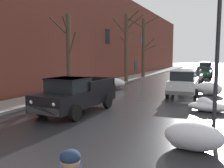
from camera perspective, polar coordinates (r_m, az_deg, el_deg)
left_sidewalk_slab at (r=23.64m, az=-1.97°, el=-0.01°), size 2.53×80.00×0.14m
brick_townhouse_facade at (r=24.46m, az=-5.78°, el=12.13°), size 0.63×80.00×10.32m
snow_bank_near_corner_left at (r=21.19m, az=-0.39°, el=0.24°), size 2.72×1.17×0.90m
snow_bank_along_left_kerb at (r=18.88m, az=21.76°, el=-1.09°), size 1.80×1.16×0.89m
snow_bank_mid_block_left at (r=17.35m, az=-6.90°, el=-1.77°), size 1.88×1.29×0.70m
snow_bank_near_corner_right at (r=7.77m, az=18.03°, el=-11.60°), size 1.71×0.98×0.84m
snow_bank_far_right_pile at (r=13.31m, az=21.48°, el=-4.78°), size 2.03×1.06×0.68m
bare_tree_second_along_sidewalk at (r=16.72m, az=-10.13°, el=6.90°), size 2.26×1.25×5.54m
bare_tree_mid_block at (r=25.91m, az=3.46°, el=9.00°), size 3.05×3.38×7.42m
bare_tree_far_down_block at (r=31.29m, az=7.32°, el=8.57°), size 4.03×0.81×7.64m
pickup_truck_black_approaching_near_lane at (r=12.18m, az=-8.47°, el=-2.48°), size 2.20×5.05×1.76m
suv_white_parked_kerbside_close at (r=17.98m, az=16.38°, el=0.59°), size 2.16×4.47×1.82m
sedan_grey_parked_kerbside_mid at (r=25.08m, az=18.15°, el=1.61°), size 1.86×3.95×1.42m
sedan_green_parked_far_down_block at (r=32.79m, az=20.52°, el=2.62°), size 2.12×4.01×1.42m
suv_darkblue_queued_behind_truck at (r=39.00m, az=20.97°, el=3.52°), size 2.28×4.69×1.82m
suv_black_at_far_intersection at (r=44.82m, az=20.96°, el=3.86°), size 2.32×4.79×1.82m
fire_hydrant at (r=15.56m, az=-11.49°, el=-2.52°), size 0.42×0.22×0.71m
street_lamp_post at (r=9.38m, az=23.43°, el=8.47°), size 0.44×0.24×5.65m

